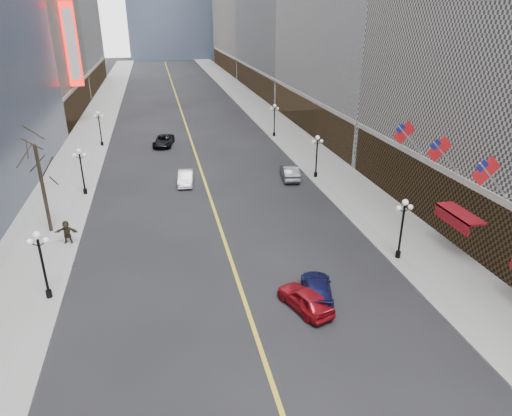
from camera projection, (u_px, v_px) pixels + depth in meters
name	position (u px, v px, depth m)	size (l,w,h in m)	color
sidewalk_east	(282.00, 129.00, 69.27)	(6.00, 230.00, 0.15)	gray
sidewalk_west	(89.00, 139.00, 63.81)	(6.00, 230.00, 0.15)	gray
lane_line	(184.00, 120.00, 75.54)	(0.25, 200.00, 0.02)	gold
streetlamp_east_1	(402.00, 223.00, 31.81)	(1.26, 0.44, 4.52)	black
streetlamp_east_2	(317.00, 152.00, 47.97)	(1.26, 0.44, 4.52)	black
streetlamp_east_3	(274.00, 117.00, 64.14)	(1.26, 0.44, 4.52)	black
streetlamp_west_1	(41.00, 258.00, 27.21)	(1.26, 0.44, 4.52)	black
streetlamp_west_2	(81.00, 167.00, 43.37)	(1.26, 0.44, 4.52)	black
streetlamp_west_3	(100.00, 125.00, 59.53)	(1.26, 0.44, 4.52)	black
flag_3	(488.00, 173.00, 28.07)	(2.87, 0.12, 2.87)	#B2B2B7
flag_4	(441.00, 151.00, 32.56)	(2.87, 0.12, 2.87)	#B2B2B7
flag_5	(406.00, 134.00, 37.05)	(2.87, 0.12, 2.87)	#B2B2B7
awning_c	(458.00, 215.00, 32.58)	(1.40, 4.00, 0.93)	maroon
theatre_marquee	(72.00, 45.00, 67.71)	(2.00, 0.55, 12.00)	red
tree_west_far	(37.00, 158.00, 34.54)	(3.60, 3.60, 7.92)	#2D231C
car_nb_mid	(186.00, 178.00, 47.10)	(1.45, 4.16, 1.37)	silver
car_nb_far	(163.00, 141.00, 60.66)	(2.36, 5.11, 1.42)	black
car_sb_near	(317.00, 289.00, 28.22)	(1.84, 4.53, 1.31)	#131547
car_sb_mid	(305.00, 299.00, 27.17)	(1.65, 4.10, 1.40)	maroon
car_sb_far	(290.00, 172.00, 48.60)	(1.61, 4.60, 1.52)	#565D5E
ped_west_far	(67.00, 232.00, 34.60)	(1.72, 0.49, 1.85)	black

